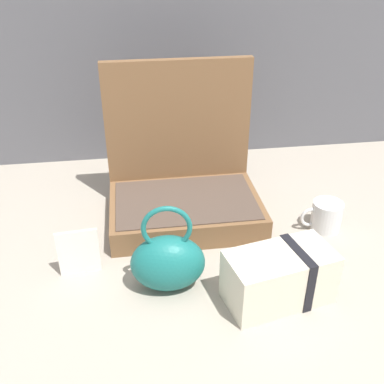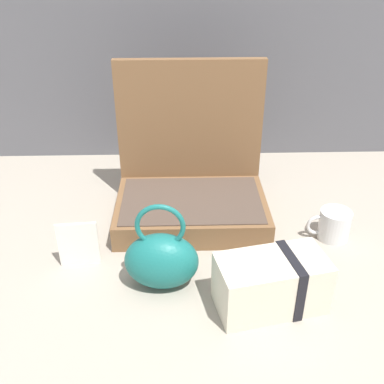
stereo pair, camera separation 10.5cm
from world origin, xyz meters
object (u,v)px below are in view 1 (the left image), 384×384
open_suitcase (181,183)px  info_card_left (79,252)px  coffee_mug (326,216)px  cream_toiletry_bag (280,277)px  teal_pouch_handbag (168,261)px

open_suitcase → info_card_left: (-0.27, -0.23, -0.03)m
coffee_mug → open_suitcase: bearing=159.6°
cream_toiletry_bag → coffee_mug: bearing=49.5°
teal_pouch_handbag → cream_toiletry_bag: teal_pouch_handbag is taller
coffee_mug → info_card_left: bearing=-171.9°
coffee_mug → info_card_left: (-0.64, -0.09, 0.02)m
teal_pouch_handbag → coffee_mug: bearing=21.0°
cream_toiletry_bag → coffee_mug: size_ratio=2.17×
coffee_mug → info_card_left: 0.64m
info_card_left → coffee_mug: bearing=3.1°
open_suitcase → cream_toiletry_bag: 0.41m
open_suitcase → coffee_mug: open_suitcase is taller
teal_pouch_handbag → info_card_left: teal_pouch_handbag is taller
open_suitcase → info_card_left: size_ratio=3.46×
info_card_left → open_suitcase: bearing=35.6°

